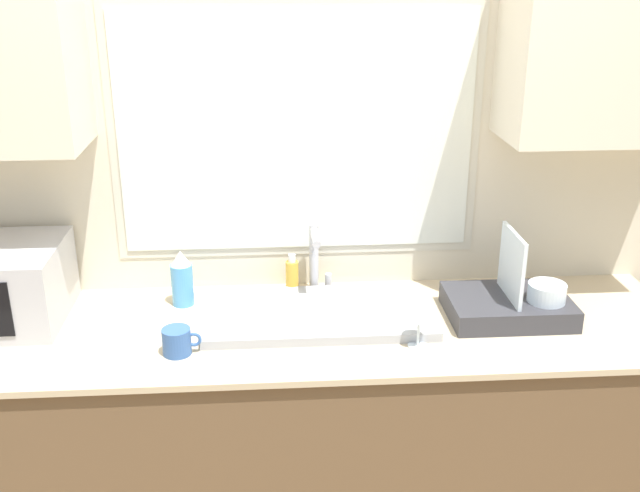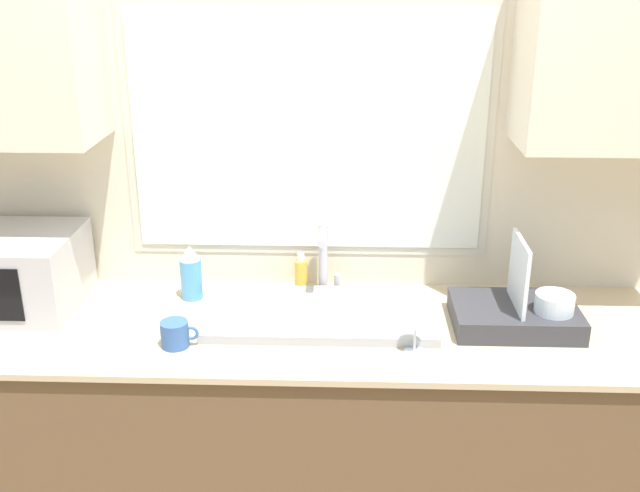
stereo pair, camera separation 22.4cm
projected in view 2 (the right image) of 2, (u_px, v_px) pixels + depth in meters
countertop at (305, 446)px, 2.54m from camera, size 2.45×0.68×0.93m
wall_back at (308, 154)px, 2.50m from camera, size 6.00×0.38×2.60m
sink_basin at (321, 314)px, 2.41m from camera, size 0.73×0.38×0.03m
faucet at (324, 254)px, 2.55m from camera, size 0.08×0.16×0.24m
microwave at (14, 270)px, 2.47m from camera, size 0.41×0.39×0.25m
dish_rack at (519, 312)px, 2.35m from camera, size 0.39×0.28×0.29m
spray_bottle at (191, 273)px, 2.53m from camera, size 0.07×0.07×0.19m
soap_bottle at (301, 275)px, 2.59m from camera, size 0.04×0.04×0.14m
mug_near_sink at (175, 334)px, 2.23m from camera, size 0.12×0.08×0.08m
wine_glass at (416, 312)px, 2.17m from camera, size 0.07×0.07×0.18m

